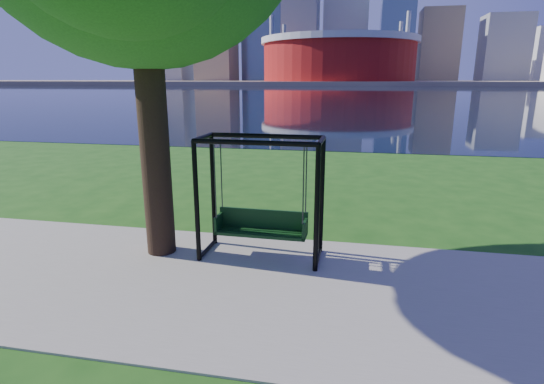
# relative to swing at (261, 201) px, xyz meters

# --- Properties ---
(ground) EXTENTS (900.00, 900.00, 0.00)m
(ground) POSITION_rel_swing_xyz_m (0.42, -0.62, -1.01)
(ground) COLOR #1E5114
(ground) RESTS_ON ground
(path) EXTENTS (120.00, 4.00, 0.03)m
(path) POSITION_rel_swing_xyz_m (0.42, -1.12, -1.00)
(path) COLOR #9E937F
(path) RESTS_ON ground
(river) EXTENTS (900.00, 180.00, 0.02)m
(river) POSITION_rel_swing_xyz_m (0.42, 101.38, -1.00)
(river) COLOR black
(river) RESTS_ON ground
(far_bank) EXTENTS (900.00, 228.00, 2.00)m
(far_bank) POSITION_rel_swing_xyz_m (0.42, 305.38, -0.01)
(far_bank) COLOR #937F60
(far_bank) RESTS_ON ground
(stadium) EXTENTS (83.00, 83.00, 32.00)m
(stadium) POSITION_rel_swing_xyz_m (-9.58, 234.38, 13.21)
(stadium) COLOR maroon
(stadium) RESTS_ON far_bank
(skyline) EXTENTS (392.00, 66.00, 96.50)m
(skyline) POSITION_rel_swing_xyz_m (-3.85, 318.77, 34.88)
(skyline) COLOR gray
(skyline) RESTS_ON far_bank
(swing) EXTENTS (2.06, 0.91, 2.10)m
(swing) POSITION_rel_swing_xyz_m (0.00, 0.00, 0.00)
(swing) COLOR black
(swing) RESTS_ON ground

